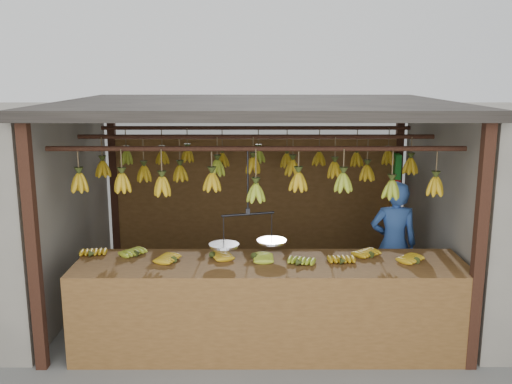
{
  "coord_description": "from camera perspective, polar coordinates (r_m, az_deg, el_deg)",
  "views": [
    {
      "loc": [
        -0.01,
        -6.38,
        2.73
      ],
      "look_at": [
        0.0,
        0.3,
        1.3
      ],
      "focal_mm": 40.0,
      "sensor_mm": 36.0,
      "label": 1
    }
  ],
  "objects": [
    {
      "name": "counter",
      "position": [
        5.53,
        1.39,
        -9.25
      ],
      "size": [
        3.8,
        0.86,
        0.96
      ],
      "color": "brown",
      "rests_on": "ground"
    },
    {
      "name": "vendor",
      "position": [
        6.84,
        13.58,
        -5.1
      ],
      "size": [
        0.57,
        0.39,
        1.5
      ],
      "primitive_type": "imported",
      "rotation": [
        0.0,
        0.0,
        3.08
      ],
      "color": "#3359A5",
      "rests_on": "ground"
    },
    {
      "name": "hanging_bananas",
      "position": [
        6.47,
        0.01,
        2.26
      ],
      "size": [
        3.63,
        2.23,
        0.39
      ],
      "color": "#B68B13",
      "rests_on": "ground"
    },
    {
      "name": "balance_scale",
      "position": [
        5.62,
        -0.81,
        -4.68
      ],
      "size": [
        0.75,
        0.42,
        0.95
      ],
      "color": "black",
      "rests_on": "ground"
    },
    {
      "name": "ground",
      "position": [
        6.94,
        0.0,
        -11.08
      ],
      "size": [
        80.0,
        80.0,
        0.0
      ],
      "primitive_type": "plane",
      "color": "#5B5B57"
    },
    {
      "name": "bag_bundles",
      "position": [
        8.16,
        13.74,
        -0.63
      ],
      "size": [
        0.08,
        0.26,
        1.25
      ],
      "color": "#199926",
      "rests_on": "ground"
    },
    {
      "name": "stall",
      "position": [
        6.75,
        -0.0,
        5.63
      ],
      "size": [
        4.3,
        3.3,
        2.4
      ],
      "color": "black",
      "rests_on": "ground"
    }
  ]
}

